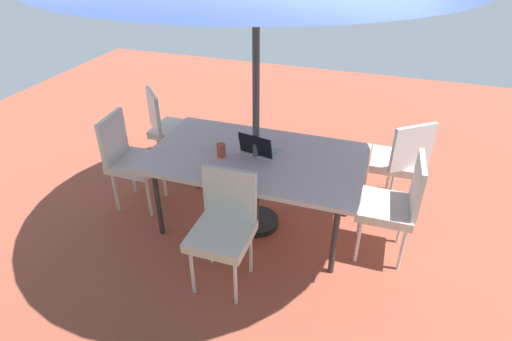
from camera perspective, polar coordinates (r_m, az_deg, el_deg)
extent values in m
cube|color=#9E4C38|center=(4.17, 0.00, -7.37)|extent=(10.00, 10.00, 0.02)
cube|color=silver|center=(3.73, 0.00, 1.75)|extent=(1.92, 1.12, 0.04)
cylinder|color=#333333|center=(4.15, 12.51, -2.00)|extent=(0.05, 0.05, 0.73)
cylinder|color=#333333|center=(4.53, -8.09, 1.57)|extent=(0.05, 0.05, 0.73)
cylinder|color=#333333|center=(3.49, 10.67, -9.12)|extent=(0.05, 0.05, 0.73)
cylinder|color=#333333|center=(3.94, -13.23, -4.14)|extent=(0.05, 0.05, 0.73)
cylinder|color=#4C4C4C|center=(3.51, 0.00, 8.87)|extent=(0.06, 0.06, 2.50)
cylinder|color=black|center=(4.14, 0.00, -6.94)|extent=(0.44, 0.44, 0.06)
cube|color=silver|center=(4.42, 18.36, 1.17)|extent=(0.46, 0.46, 0.08)
cube|color=white|center=(4.15, 20.59, 2.92)|extent=(0.37, 0.30, 0.45)
cylinder|color=white|center=(4.77, 18.37, -0.19)|extent=(0.03, 0.03, 0.45)
cylinder|color=white|center=(4.58, 14.71, -0.96)|extent=(0.03, 0.03, 0.45)
cylinder|color=white|center=(4.54, 20.92, -2.45)|extent=(0.03, 0.03, 0.45)
cylinder|color=white|center=(4.34, 17.18, -3.37)|extent=(0.03, 0.03, 0.45)
cube|color=silver|center=(3.27, -4.82, -8.90)|extent=(0.46, 0.46, 0.08)
cube|color=white|center=(3.26, -3.63, -3.10)|extent=(0.44, 0.04, 0.45)
cylinder|color=white|center=(3.39, -8.69, -13.50)|extent=(0.03, 0.03, 0.45)
cylinder|color=white|center=(3.28, -2.83, -15.03)|extent=(0.03, 0.03, 0.45)
cylinder|color=white|center=(3.63, -6.21, -9.74)|extent=(0.03, 0.03, 0.45)
cylinder|color=white|center=(3.52, -0.74, -10.99)|extent=(0.03, 0.03, 0.45)
cube|color=silver|center=(4.92, -11.01, 5.45)|extent=(0.46, 0.46, 0.08)
cube|color=white|center=(4.77, -13.77, 7.79)|extent=(0.33, 0.35, 0.45)
cylinder|color=white|center=(4.92, -8.13, 2.28)|extent=(0.03, 0.03, 0.45)
cylinder|color=white|center=(5.23, -9.34, 4.02)|extent=(0.03, 0.03, 0.45)
cylinder|color=white|center=(4.85, -12.17, 1.38)|extent=(0.03, 0.03, 0.45)
cylinder|color=white|center=(5.16, -13.16, 3.19)|extent=(0.03, 0.03, 0.45)
cube|color=silver|center=(3.71, 17.20, -4.86)|extent=(0.46, 0.46, 0.08)
cube|color=white|center=(3.59, 21.17, -1.89)|extent=(0.06, 0.44, 0.45)
cylinder|color=white|center=(4.00, 14.08, -6.09)|extent=(0.03, 0.03, 0.45)
cylinder|color=white|center=(3.72, 13.75, -9.38)|extent=(0.03, 0.03, 0.45)
cylinder|color=white|center=(4.03, 19.19, -6.77)|extent=(0.03, 0.03, 0.45)
cylinder|color=white|center=(3.75, 19.29, -10.09)|extent=(0.03, 0.03, 0.45)
cube|color=silver|center=(4.33, -15.96, 0.96)|extent=(0.46, 0.46, 0.08)
cube|color=white|center=(4.31, -18.95, 4.31)|extent=(0.08, 0.44, 0.45)
cylinder|color=white|center=(4.26, -14.39, -3.58)|extent=(0.03, 0.03, 0.45)
cylinder|color=white|center=(4.52, -12.45, -1.04)|extent=(0.03, 0.03, 0.45)
cylinder|color=white|center=(4.42, -18.57, -2.89)|extent=(0.03, 0.03, 0.45)
cylinder|color=white|center=(4.68, -16.46, -0.48)|extent=(0.03, 0.03, 0.45)
cube|color=#B7B7BC|center=(3.79, 0.70, 2.69)|extent=(0.36, 0.28, 0.02)
cube|color=black|center=(3.65, -0.12, 3.45)|extent=(0.32, 0.11, 0.20)
cylinder|color=#CC4C33|center=(3.70, -4.79, 2.76)|extent=(0.08, 0.08, 0.12)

